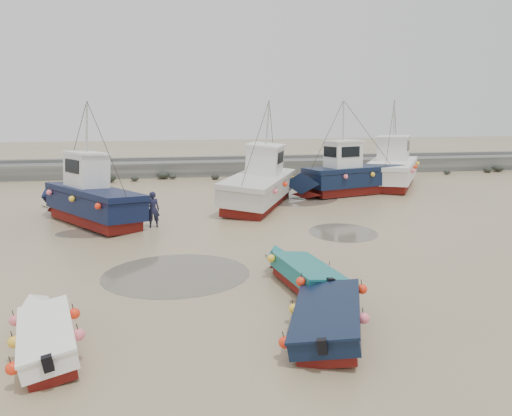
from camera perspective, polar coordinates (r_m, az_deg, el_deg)
The scene contains 14 objects.
ground at distance 21.38m, azimuth 1.72°, elevation -4.83°, with size 120.00×120.00×0.00m, color tan.
seawall at distance 42.62m, azimuth -3.62°, elevation 4.64°, with size 60.00×4.92×1.50m.
puddle_a at distance 18.74m, azimuth -9.11°, elevation -7.47°, with size 5.44×5.44×0.01m, color #585245.
puddle_b at distance 24.50m, azimuth 9.91°, elevation -2.76°, with size 3.30×3.30×0.01m, color #585245.
puddle_c at distance 25.33m, azimuth -18.04°, elevation -2.70°, with size 3.61×3.61×0.01m, color #585245.
puddle_d at distance 32.73m, azimuth 4.16°, elevation 1.19°, with size 5.92×5.92×0.01m, color #585245.
dinghy_0 at distance 14.13m, azimuth -22.58°, elevation -12.68°, with size 2.29×5.57×1.43m.
dinghy_1 at distance 14.28m, azimuth 8.63°, elevation -11.60°, with size 3.26×6.13×1.43m.
dinghy_2 at distance 17.46m, azimuth 5.08°, elevation -6.93°, with size 2.24×5.37×1.43m.
cabin_boat_0 at distance 27.26m, azimuth -18.74°, elevation 1.22°, with size 6.75×8.27×6.22m.
cabin_boat_1 at distance 30.42m, azimuth 0.48°, elevation 2.86°, with size 6.31×10.80×6.22m.
cabin_boat_2 at distance 34.12m, azimuth 10.34°, elevation 3.76°, with size 9.92×4.61×6.22m.
cabin_boat_3 at distance 38.61m, azimuth 15.37°, elevation 4.47°, with size 7.03×9.93×6.22m.
person at distance 25.65m, azimuth -11.62°, elevation -2.16°, with size 0.67×0.44×1.84m, color #1A1C35.
Camera 1 is at (-3.76, -20.08, 6.30)m, focal length 35.00 mm.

